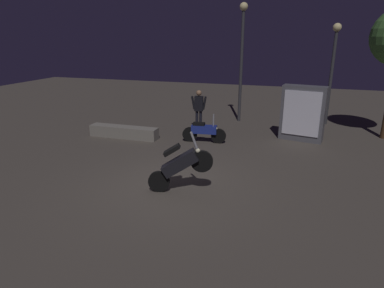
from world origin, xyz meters
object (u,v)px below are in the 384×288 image
at_px(kiosk_billboard, 303,113).
at_px(person_rider_beside, 199,106).
at_px(motorcycle_black_foreground, 180,165).
at_px(motorcycle_blue_parked_left, 204,131).
at_px(streetlamp_near, 242,49).
at_px(streetlamp_far, 333,61).

bearing_deg(kiosk_billboard, person_rider_beside, 7.75).
distance_m(motorcycle_black_foreground, kiosk_billboard, 6.41).
distance_m(motorcycle_black_foreground, motorcycle_blue_parked_left, 4.34).
bearing_deg(streetlamp_near, motorcycle_black_foreground, -90.78).
xyz_separation_m(person_rider_beside, streetlamp_near, (1.38, 2.09, 2.29)).
bearing_deg(person_rider_beside, streetlamp_far, 107.68).
height_order(person_rider_beside, streetlamp_near, streetlamp_near).
bearing_deg(motorcycle_black_foreground, streetlamp_far, 51.08).
relative_size(streetlamp_near, streetlamp_far, 1.20).
bearing_deg(person_rider_beside, motorcycle_blue_parked_left, 13.50).
distance_m(motorcycle_black_foreground, streetlamp_near, 8.45).
xyz_separation_m(motorcycle_blue_parked_left, kiosk_billboard, (3.49, 1.41, 0.61)).
height_order(streetlamp_near, kiosk_billboard, streetlamp_near).
bearing_deg(streetlamp_far, streetlamp_near, -171.49).
distance_m(motorcycle_blue_parked_left, kiosk_billboard, 3.81).
distance_m(motorcycle_black_foreground, person_rider_beside, 6.10).
distance_m(motorcycle_blue_parked_left, streetlamp_near, 4.78).
bearing_deg(motorcycle_blue_parked_left, kiosk_billboard, 15.66).
xyz_separation_m(streetlamp_near, streetlamp_far, (3.89, 0.58, -0.48)).
relative_size(streetlamp_far, kiosk_billboard, 2.08).
relative_size(motorcycle_blue_parked_left, streetlamp_far, 0.38).
distance_m(person_rider_beside, streetlamp_near, 3.39).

